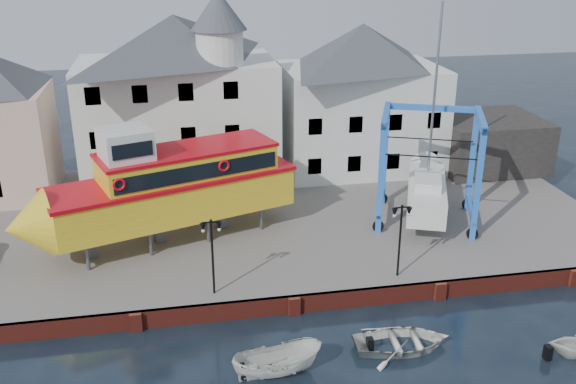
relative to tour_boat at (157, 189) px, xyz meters
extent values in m
plane|color=black|center=(6.70, -7.83, -4.45)|extent=(140.00, 140.00, 0.00)
cube|color=#625F5E|center=(6.70, 3.17, -3.95)|extent=(44.00, 22.00, 1.00)
cube|color=maroon|center=(6.70, -7.71, -3.95)|extent=(44.00, 0.25, 1.00)
cube|color=maroon|center=(-1.30, -7.88, -3.95)|extent=(0.60, 0.36, 1.00)
cube|color=maroon|center=(6.70, -7.88, -3.95)|extent=(0.60, 0.36, 1.00)
cube|color=maroon|center=(14.70, -7.88, -3.95)|extent=(0.60, 0.36, 1.00)
cube|color=maroon|center=(22.70, -7.88, -3.95)|extent=(0.60, 0.36, 1.00)
cube|color=silver|center=(1.70, 10.67, 1.05)|extent=(14.00, 8.00, 9.00)
pyramid|color=#383A41|center=(1.70, 10.67, 7.15)|extent=(14.00, 8.00, 3.20)
cube|color=black|center=(-3.80, 6.71, -1.85)|extent=(1.00, 0.08, 1.20)
cube|color=black|center=(-0.80, 6.71, -1.85)|extent=(1.00, 0.08, 1.20)
cube|color=black|center=(2.20, 6.71, -1.85)|extent=(1.00, 0.08, 1.20)
cube|color=black|center=(5.20, 6.71, -1.85)|extent=(1.00, 0.08, 1.20)
cube|color=black|center=(-3.80, 6.71, 1.15)|extent=(1.00, 0.08, 1.20)
cube|color=black|center=(-0.80, 6.71, 1.15)|extent=(1.00, 0.08, 1.20)
cube|color=black|center=(2.20, 6.71, 1.15)|extent=(1.00, 0.08, 1.20)
cube|color=black|center=(5.20, 6.71, 1.15)|extent=(1.00, 0.08, 1.20)
cube|color=black|center=(-3.80, 6.71, 4.15)|extent=(1.00, 0.08, 1.20)
cube|color=black|center=(-0.80, 6.71, 4.15)|extent=(1.00, 0.08, 1.20)
cube|color=black|center=(2.20, 6.71, 4.15)|extent=(1.00, 0.08, 1.20)
cube|color=black|center=(5.20, 6.71, 4.15)|extent=(1.00, 0.08, 1.20)
cylinder|color=silver|center=(4.70, 8.27, 6.75)|extent=(3.20, 3.20, 2.40)
cone|color=#383A41|center=(4.70, 8.27, 9.25)|extent=(3.80, 3.80, 2.60)
cube|color=silver|center=(15.70, 11.17, 0.55)|extent=(12.00, 8.00, 8.00)
pyramid|color=#383A41|center=(15.70, 11.17, 6.15)|extent=(12.00, 8.00, 3.20)
cube|color=black|center=(11.20, 7.21, -1.85)|extent=(1.00, 0.08, 1.20)
cube|color=black|center=(14.20, 7.21, -1.85)|extent=(1.00, 0.08, 1.20)
cube|color=black|center=(17.20, 7.21, -1.85)|extent=(1.00, 0.08, 1.20)
cube|color=black|center=(20.20, 7.21, -1.85)|extent=(1.00, 0.08, 1.20)
cube|color=black|center=(11.20, 7.21, 1.15)|extent=(1.00, 0.08, 1.20)
cube|color=black|center=(14.20, 7.21, 1.15)|extent=(1.00, 0.08, 1.20)
cube|color=black|center=(17.20, 7.21, 1.15)|extent=(1.00, 0.08, 1.20)
cube|color=black|center=(20.20, 7.21, 1.15)|extent=(1.00, 0.08, 1.20)
cube|color=black|center=(25.70, 9.17, -1.45)|extent=(8.00, 7.00, 4.00)
cylinder|color=black|center=(2.70, -6.63, -1.45)|extent=(0.12, 0.12, 4.00)
cube|color=black|center=(2.70, -6.63, 0.60)|extent=(0.90, 0.06, 0.06)
sphere|color=black|center=(2.70, -6.63, 0.67)|extent=(0.16, 0.16, 0.16)
cone|color=black|center=(2.30, -6.63, 0.33)|extent=(0.32, 0.32, 0.45)
sphere|color=silver|center=(2.30, -6.63, 0.15)|extent=(0.18, 0.18, 0.18)
cone|color=black|center=(3.10, -6.63, 0.33)|extent=(0.32, 0.32, 0.45)
sphere|color=silver|center=(3.10, -6.63, 0.15)|extent=(0.18, 0.18, 0.18)
cylinder|color=black|center=(12.70, -6.63, -1.45)|extent=(0.12, 0.12, 4.00)
cube|color=black|center=(12.70, -6.63, 0.60)|extent=(0.90, 0.06, 0.06)
sphere|color=black|center=(12.70, -6.63, 0.67)|extent=(0.16, 0.16, 0.16)
cone|color=black|center=(12.30, -6.63, 0.33)|extent=(0.32, 0.32, 0.45)
sphere|color=silver|center=(12.30, -6.63, 0.15)|extent=(0.18, 0.18, 0.18)
cone|color=black|center=(13.10, -6.63, 0.33)|extent=(0.32, 0.32, 0.45)
sphere|color=silver|center=(13.10, -6.63, 0.15)|extent=(0.18, 0.18, 0.18)
cylinder|color=#59595E|center=(-3.96, -2.86, -2.68)|extent=(0.25, 0.25, 1.54)
cylinder|color=#59595E|center=(-4.88, -0.14, -2.68)|extent=(0.25, 0.25, 1.54)
cylinder|color=#59595E|center=(-0.55, -1.70, -2.68)|extent=(0.25, 0.25, 1.54)
cylinder|color=#59595E|center=(-1.48, 1.02, -2.68)|extent=(0.25, 0.25, 1.54)
cylinder|color=#59595E|center=(2.86, -0.55, -2.68)|extent=(0.25, 0.25, 1.54)
cylinder|color=#59595E|center=(1.93, 2.18, -2.68)|extent=(0.25, 0.25, 1.54)
cylinder|color=#59595E|center=(6.26, 0.61, -2.68)|extent=(0.25, 0.25, 1.54)
cylinder|color=#59595E|center=(5.34, 3.33, -2.68)|extent=(0.25, 0.25, 1.54)
cube|color=#59595E|center=(-3.93, -1.33, -2.68)|extent=(0.75, 0.69, 1.54)
cube|color=#59595E|center=(-0.04, -0.01, -2.68)|extent=(0.75, 0.69, 1.54)
cube|color=#59595E|center=(3.85, 1.31, -2.68)|extent=(0.75, 0.69, 1.54)
cube|color=yellow|center=(0.93, 0.32, -0.78)|extent=(14.88, 8.33, 2.26)
cone|color=yellow|center=(-6.95, -2.36, -0.78)|extent=(3.40, 4.43, 3.91)
cube|color=#BD0812|center=(0.93, 0.32, 0.45)|extent=(15.23, 8.58, 0.23)
cube|color=yellow|center=(1.91, 0.65, 1.17)|extent=(10.86, 6.61, 1.64)
cube|color=black|center=(2.48, -1.03, 1.23)|extent=(9.36, 3.23, 0.93)
cube|color=black|center=(1.34, 2.33, 1.23)|extent=(9.36, 3.23, 0.93)
cube|color=#BD0812|center=(1.91, 0.65, 2.09)|extent=(11.09, 6.78, 0.19)
cube|color=silver|center=(-1.50, -0.51, 2.93)|extent=(3.39, 3.39, 1.87)
cube|color=black|center=(-1.06, -1.80, 3.01)|extent=(2.15, 0.78, 0.82)
torus|color=#BD0812|center=(-1.88, -2.57, 1.38)|extent=(0.73, 0.37, 0.72)
torus|color=#BD0812|center=(3.96, -0.59, 1.38)|extent=(0.73, 0.37, 0.72)
cube|color=blue|center=(13.41, -1.07, 0.09)|extent=(0.46, 0.46, 7.08)
cylinder|color=black|center=(13.41, -1.07, -3.10)|extent=(0.75, 0.50, 0.71)
cube|color=blue|center=(15.14, 3.30, 0.09)|extent=(0.46, 0.46, 7.08)
cylinder|color=black|center=(15.14, 3.30, -3.10)|extent=(0.75, 0.50, 0.71)
cube|color=blue|center=(18.73, -3.17, 0.09)|extent=(0.46, 0.46, 7.08)
cylinder|color=black|center=(18.73, -3.17, -3.10)|extent=(0.75, 0.50, 0.71)
cube|color=blue|center=(20.46, 1.20, 0.09)|extent=(0.46, 0.46, 7.08)
cylinder|color=black|center=(20.46, 1.20, -3.10)|extent=(0.75, 0.50, 0.71)
cube|color=blue|center=(14.28, 1.11, 3.45)|extent=(2.19, 4.83, 0.50)
cube|color=blue|center=(14.28, 1.11, -2.44)|extent=(2.09, 4.79, 0.21)
cube|color=blue|center=(19.59, -0.99, 3.45)|extent=(2.19, 4.83, 0.50)
cube|color=blue|center=(19.59, -0.99, -2.44)|extent=(2.09, 4.79, 0.21)
cube|color=blue|center=(17.80, 2.25, 3.45)|extent=(5.77, 2.56, 0.35)
cube|color=silver|center=(16.94, 0.06, -1.63)|extent=(4.95, 7.91, 1.62)
cone|color=silver|center=(18.59, 4.25, -1.63)|extent=(2.76, 2.36, 2.33)
cube|color=#59595E|center=(16.94, 0.06, -2.79)|extent=(0.90, 1.78, 0.71)
cube|color=silver|center=(16.75, -0.41, -0.52)|extent=(2.62, 3.42, 0.61)
cylinder|color=#99999E|center=(17.12, 0.53, 4.74)|extent=(0.21, 0.21, 11.12)
cube|color=black|center=(16.27, -1.63, 1.50)|extent=(5.13, 2.12, 0.05)
cube|color=black|center=(17.61, 1.76, 1.50)|extent=(5.13, 2.12, 0.05)
imported|color=silver|center=(5.01, -12.57, -4.45)|extent=(4.22, 1.89, 1.58)
imported|color=silver|center=(11.17, -11.69, -4.45)|extent=(4.81, 3.57, 0.96)
camera|label=1|loc=(1.10, -35.84, 13.86)|focal=40.00mm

